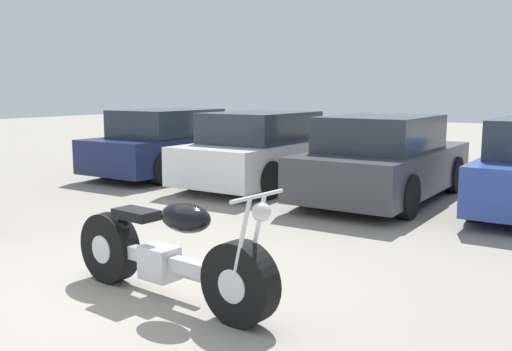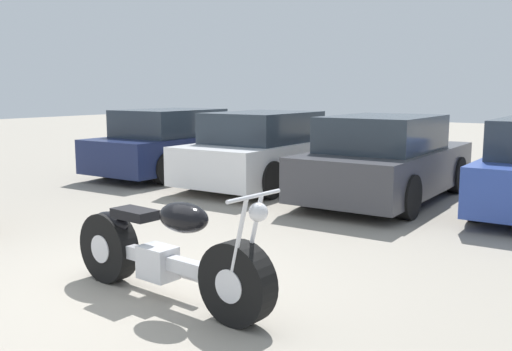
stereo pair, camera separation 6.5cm
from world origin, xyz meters
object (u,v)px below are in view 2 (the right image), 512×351
parked_car_white (268,151)px  motorcycle (164,253)px  parked_car_dark_grey (386,161)px  parked_car_navy (176,144)px

parked_car_white → motorcycle: bearing=-65.7°
parked_car_white → parked_car_dark_grey: same height
parked_car_navy → parked_car_dark_grey: bearing=-3.3°
parked_car_navy → parked_car_dark_grey: (5.03, -0.29, 0.00)m
parked_car_navy → parked_car_dark_grey: 5.04m
parked_car_navy → parked_car_white: same height
parked_car_dark_grey → parked_car_navy: bearing=176.7°
parked_car_navy → motorcycle: bearing=-48.9°
motorcycle → parked_car_white: 6.35m
parked_car_navy → parked_car_white: (2.52, -0.10, 0.00)m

